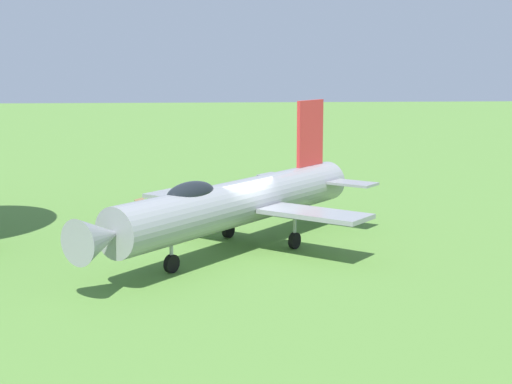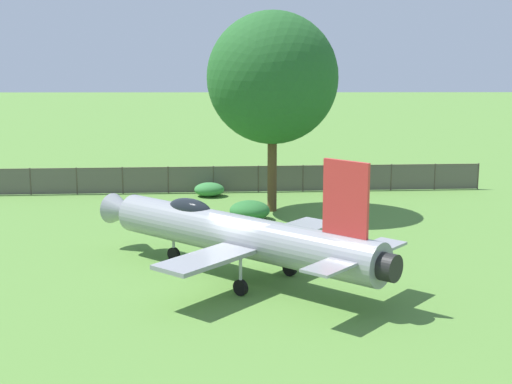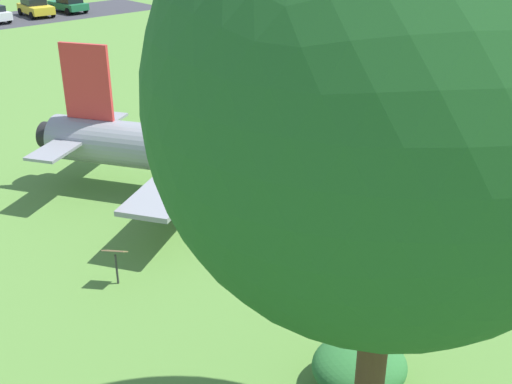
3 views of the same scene
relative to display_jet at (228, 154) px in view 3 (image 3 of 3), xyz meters
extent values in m
plane|color=#568438|center=(-0.28, 0.24, -1.78)|extent=(200.00, 200.00, 0.00)
cylinder|color=gray|center=(-0.28, 0.24, -0.05)|extent=(10.62, 9.21, 1.61)
cone|color=gray|center=(4.97, -4.13, -0.05)|extent=(2.11, 2.08, 1.37)
cylinder|color=black|center=(-5.27, 4.38, -0.05)|extent=(1.08, 1.13, 0.97)
ellipsoid|color=black|center=(1.83, -1.52, 0.64)|extent=(2.27, 2.10, 0.84)
cube|color=red|center=(-3.93, 3.26, 2.08)|extent=(1.47, 1.26, 2.64)
cube|color=gray|center=(0.97, 2.72, -0.25)|extent=(3.69, 3.98, 0.16)
cube|color=gray|center=(-2.50, -1.45, -0.25)|extent=(3.69, 3.98, 0.16)
cube|color=gray|center=(-3.22, 4.89, 0.12)|extent=(2.00, 2.09, 0.10)
cube|color=gray|center=(-5.40, 2.27, 0.12)|extent=(2.00, 2.09, 0.10)
cylinder|color=#A5A8AD|center=(2.59, -2.15, -0.85)|extent=(0.12, 0.12, 1.28)
cylinder|color=black|center=(2.59, -2.15, -1.48)|extent=(0.58, 0.52, 0.60)
cylinder|color=#A5A8AD|center=(-0.28, 2.19, -0.85)|extent=(0.12, 0.12, 1.28)
cylinder|color=black|center=(-0.28, 2.19, -1.48)|extent=(0.58, 0.52, 0.60)
cylinder|color=#A5A8AD|center=(-2.21, -0.13, -0.85)|extent=(0.12, 0.12, 1.28)
cylinder|color=black|center=(-2.21, -0.13, -1.48)|extent=(0.58, 0.52, 0.60)
cylinder|color=brown|center=(-1.81, -11.62, 0.85)|extent=(0.50, 0.50, 5.27)
ellipsoid|color=#235B26|center=(-1.81, -11.62, 5.39)|extent=(6.93, 6.38, 6.98)
ellipsoid|color=#2D7033|center=(-0.60, -9.53, -1.28)|extent=(2.08, 1.92, 1.00)
cylinder|color=#333333|center=(-4.60, -3.56, -1.33)|extent=(0.06, 0.06, 0.90)
cube|color=olive|center=(-4.60, -3.56, -0.76)|extent=(0.72, 0.64, 0.25)
cube|color=#1E6B3D|center=(0.43, 42.93, -1.17)|extent=(3.30, 4.53, 0.58)
cube|color=black|center=(0.56, 42.62, -0.66)|extent=(2.25, 2.59, 0.45)
cylinder|color=black|center=(-0.95, 43.83, -1.46)|extent=(0.45, 0.67, 0.64)
cylinder|color=black|center=(0.73, 44.54, -1.46)|extent=(0.45, 0.67, 0.64)
cylinder|color=black|center=(0.13, 41.31, -1.46)|extent=(0.45, 0.67, 0.64)
cylinder|color=black|center=(1.80, 42.02, -1.46)|extent=(0.45, 0.67, 0.64)
cube|color=gold|center=(-2.49, 41.86, -1.14)|extent=(2.95, 4.55, 0.66)
cube|color=black|center=(-2.58, 42.19, -0.53)|extent=(2.12, 2.53, 0.56)
cylinder|color=black|center=(-1.21, 40.79, -1.46)|extent=(0.38, 0.68, 0.64)
cylinder|color=black|center=(-3.03, 40.28, -1.46)|extent=(0.38, 0.68, 0.64)
cylinder|color=black|center=(-1.95, 43.45, -1.46)|extent=(0.38, 0.68, 0.64)
cylinder|color=black|center=(-3.78, 42.94, -1.46)|extent=(0.38, 0.68, 0.64)
cylinder|color=black|center=(-4.93, 39.39, -1.46)|extent=(0.45, 0.68, 0.64)
camera|label=1|loc=(26.64, -1.32, 4.93)|focal=53.96mm
camera|label=2|loc=(-0.67, 28.95, 7.58)|focal=53.75mm
camera|label=3|loc=(-6.78, -18.48, 7.83)|focal=44.25mm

